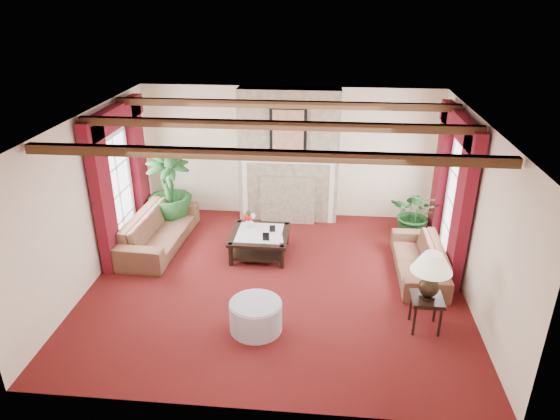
# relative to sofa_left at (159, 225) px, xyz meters

# --- Properties ---
(floor) EXTENTS (6.00, 6.00, 0.00)m
(floor) POSITION_rel_sofa_left_xyz_m (2.30, -1.06, -0.43)
(floor) COLOR #480C0D
(floor) RESTS_ON ground
(ceiling) EXTENTS (6.00, 6.00, 0.00)m
(ceiling) POSITION_rel_sofa_left_xyz_m (2.30, -1.06, 2.27)
(ceiling) COLOR white
(ceiling) RESTS_ON floor
(back_wall) EXTENTS (6.00, 0.02, 2.70)m
(back_wall) POSITION_rel_sofa_left_xyz_m (2.30, 1.69, 0.92)
(back_wall) COLOR beige
(back_wall) RESTS_ON ground
(left_wall) EXTENTS (0.02, 5.50, 2.70)m
(left_wall) POSITION_rel_sofa_left_xyz_m (-0.70, -1.06, 0.92)
(left_wall) COLOR beige
(left_wall) RESTS_ON ground
(right_wall) EXTENTS (0.02, 5.50, 2.70)m
(right_wall) POSITION_rel_sofa_left_xyz_m (5.30, -1.06, 0.92)
(right_wall) COLOR beige
(right_wall) RESTS_ON ground
(ceiling_beams) EXTENTS (6.00, 3.00, 0.12)m
(ceiling_beams) POSITION_rel_sofa_left_xyz_m (2.30, -1.06, 2.21)
(ceiling_beams) COLOR #372311
(ceiling_beams) RESTS_ON ceiling
(fireplace) EXTENTS (2.00, 0.52, 2.70)m
(fireplace) POSITION_rel_sofa_left_xyz_m (2.30, 1.49, 2.27)
(fireplace) COLOR tan
(fireplace) RESTS_ON ground
(french_door_left) EXTENTS (0.10, 1.10, 2.16)m
(french_door_left) POSITION_rel_sofa_left_xyz_m (-0.67, -0.06, 1.70)
(french_door_left) COLOR white
(french_door_left) RESTS_ON ground
(french_door_right) EXTENTS (0.10, 1.10, 2.16)m
(french_door_right) POSITION_rel_sofa_left_xyz_m (5.27, -0.06, 1.70)
(french_door_right) COLOR white
(french_door_right) RESTS_ON ground
(curtains_left) EXTENTS (0.20, 2.40, 2.55)m
(curtains_left) POSITION_rel_sofa_left_xyz_m (-0.56, -0.06, 2.12)
(curtains_left) COLOR #4F0A12
(curtains_left) RESTS_ON ground
(curtains_right) EXTENTS (0.20, 2.40, 2.55)m
(curtains_right) POSITION_rel_sofa_left_xyz_m (5.16, -0.06, 2.12)
(curtains_right) COLOR #4F0A12
(curtains_right) RESTS_ON ground
(sofa_left) EXTENTS (2.28, 0.88, 0.87)m
(sofa_left) POSITION_rel_sofa_left_xyz_m (0.00, 0.00, 0.00)
(sofa_left) COLOR #3C1018
(sofa_left) RESTS_ON ground
(sofa_right) EXTENTS (1.90, 0.57, 0.74)m
(sofa_right) POSITION_rel_sofa_left_xyz_m (4.67, -0.57, -0.06)
(sofa_right) COLOR #3C1018
(sofa_right) RESTS_ON ground
(potted_palm) EXTENTS (2.05, 2.23, 0.88)m
(potted_palm) POSITION_rel_sofa_left_xyz_m (-0.04, 0.88, 0.01)
(potted_palm) COLOR black
(potted_palm) RESTS_ON ground
(small_plant) EXTENTS (1.57, 1.60, 0.78)m
(small_plant) POSITION_rel_sofa_left_xyz_m (4.78, 0.78, -0.04)
(small_plant) COLOR black
(small_plant) RESTS_ON ground
(coffee_table) EXTENTS (1.04, 1.04, 0.42)m
(coffee_table) POSITION_rel_sofa_left_xyz_m (1.91, -0.15, -0.22)
(coffee_table) COLOR black
(coffee_table) RESTS_ON ground
(side_table) EXTENTS (0.46, 0.46, 0.51)m
(side_table) POSITION_rel_sofa_left_xyz_m (4.52, -2.07, -0.18)
(side_table) COLOR black
(side_table) RESTS_ON ground
(ottoman) EXTENTS (0.74, 0.74, 0.43)m
(ottoman) POSITION_rel_sofa_left_xyz_m (2.14, -2.33, -0.22)
(ottoman) COLOR #AAA7BE
(ottoman) RESTS_ON ground
(table_lamp) EXTENTS (0.56, 0.56, 0.71)m
(table_lamp) POSITION_rel_sofa_left_xyz_m (4.52, -2.07, 0.44)
(table_lamp) COLOR black
(table_lamp) RESTS_ON side_table
(flower_vase) EXTENTS (0.27, 0.27, 0.18)m
(flower_vase) POSITION_rel_sofa_left_xyz_m (1.68, 0.09, 0.08)
(flower_vase) COLOR silver
(flower_vase) RESTS_ON coffee_table
(book) EXTENTS (0.21, 0.08, 0.28)m
(book) POSITION_rel_sofa_left_xyz_m (2.15, -0.40, 0.13)
(book) COLOR black
(book) RESTS_ON coffee_table
(photo_frame_a) EXTENTS (0.12, 0.02, 0.16)m
(photo_frame_a) POSITION_rel_sofa_left_xyz_m (2.06, -0.43, 0.07)
(photo_frame_a) COLOR black
(photo_frame_a) RESTS_ON coffee_table
(photo_frame_b) EXTENTS (0.11, 0.04, 0.13)m
(photo_frame_b) POSITION_rel_sofa_left_xyz_m (2.13, -0.08, 0.06)
(photo_frame_b) COLOR black
(photo_frame_b) RESTS_ON coffee_table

